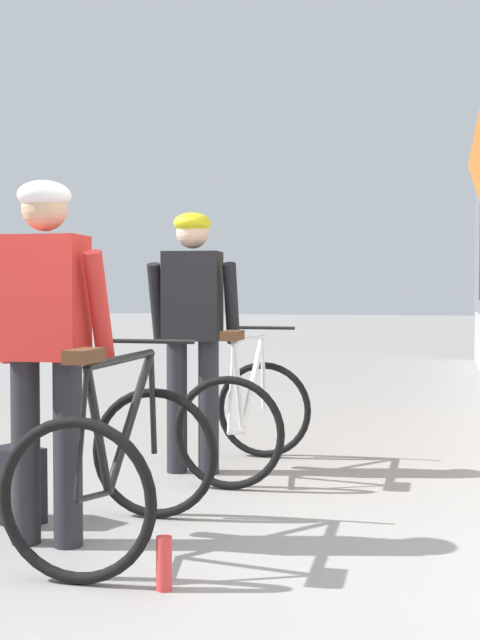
{
  "coord_description": "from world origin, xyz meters",
  "views": [
    {
      "loc": [
        1.1,
        -3.42,
        1.23
      ],
      "look_at": [
        -0.14,
        1.57,
        1.05
      ],
      "focal_mm": 45.58,
      "sensor_mm": 36.0,
      "label": 1
    }
  ],
  "objects": [
    {
      "name": "backpack_on_platform",
      "position": [
        -1.09,
        0.44,
        0.2
      ],
      "size": [
        0.33,
        0.27,
        0.4
      ],
      "primitive_type": "cube",
      "rotation": [
        0.0,
        0.0,
        -0.39
      ],
      "color": "black",
      "rests_on": "ground"
    },
    {
      "name": "cyclist_near_in_dark",
      "position": [
        -0.53,
        1.81,
        1.05
      ],
      "size": [
        0.63,
        0.34,
        1.76
      ],
      "color": "#232328",
      "rests_on": "ground"
    },
    {
      "name": "ground_plane",
      "position": [
        0.0,
        0.0,
        0.0
      ],
      "size": [
        80.0,
        80.0,
        0.0
      ],
      "primitive_type": "plane",
      "color": "gray"
    },
    {
      "name": "water_bottle_near_the_bikes",
      "position": [
        0.0,
        -0.3,
        0.11
      ],
      "size": [
        0.07,
        0.07,
        0.22
      ],
      "primitive_type": "cylinder",
      "color": "red",
      "rests_on": "ground"
    },
    {
      "name": "bicycle_far_black",
      "position": [
        -0.39,
        0.18,
        0.4
      ],
      "size": [
        0.74,
        1.09,
        0.99
      ],
      "color": "black",
      "rests_on": "ground"
    },
    {
      "name": "bicycle_near_white",
      "position": [
        -0.17,
        1.91,
        0.4
      ],
      "size": [
        0.71,
        1.08,
        0.99
      ],
      "color": "black",
      "rests_on": "ground"
    },
    {
      "name": "cyclist_far_in_red",
      "position": [
        -0.75,
        0.14,
        1.05
      ],
      "size": [
        0.62,
        0.32,
        1.76
      ],
      "color": "#232328",
      "rests_on": "ground"
    }
  ]
}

